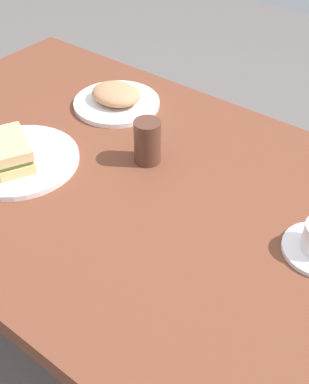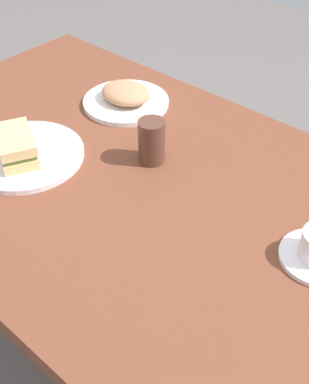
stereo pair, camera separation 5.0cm
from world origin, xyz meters
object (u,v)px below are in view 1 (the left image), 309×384
object	(u,v)px
drinking_glass	(147,142)
side_plate	(117,103)
dining_table	(108,196)
sandwich_plate	(19,160)
sandwich_front	(10,151)

from	to	relation	value
drinking_glass	side_plate	bearing A→B (deg)	147.14
side_plate	drinking_glass	distance (m)	0.27
dining_table	sandwich_plate	xyz separation A→B (m)	(-0.17, -0.12, 0.10)
sandwich_front	drinking_glass	bearing A→B (deg)	42.48
sandwich_front	side_plate	xyz separation A→B (m)	(0.01, 0.36, -0.04)
sandwich_front	side_plate	bearing A→B (deg)	88.78
dining_table	drinking_glass	xyz separation A→B (m)	(0.07, 0.08, 0.15)
side_plate	drinking_glass	xyz separation A→B (m)	(0.23, -0.15, 0.05)
sandwich_plate	drinking_glass	xyz separation A→B (m)	(0.24, 0.20, 0.05)
sandwich_plate	side_plate	xyz separation A→B (m)	(0.01, 0.34, 0.00)
side_plate	sandwich_plate	bearing A→B (deg)	-91.47
sandwich_plate	side_plate	distance (m)	0.34
dining_table	side_plate	distance (m)	0.29
side_plate	dining_table	bearing A→B (deg)	-54.45
side_plate	drinking_glass	world-z (taller)	drinking_glass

